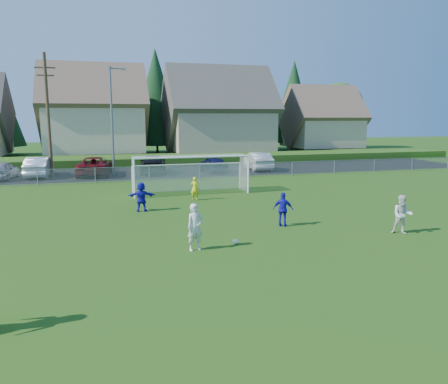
{
  "coord_description": "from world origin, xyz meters",
  "views": [
    {
      "loc": [
        -5.61,
        -11.65,
        4.95
      ],
      "look_at": [
        0.0,
        8.0,
        1.4
      ],
      "focal_mm": 35.0,
      "sensor_mm": 36.0,
      "label": 1
    }
  ],
  "objects_px": {
    "goalkeeper": "(195,188)",
    "car_b": "(39,167)",
    "soccer_goal": "(190,168)",
    "car_a": "(2,170)",
    "car_d": "(153,164)",
    "car_e": "(213,164)",
    "player_white_b": "(402,215)",
    "player_blue_b": "(141,197)",
    "car_f": "(258,161)",
    "soccer_ball": "(236,242)",
    "player_white_a": "(195,227)",
    "player_blue_a": "(283,209)",
    "car_c": "(95,166)"
  },
  "relations": [
    {
      "from": "goalkeeper",
      "to": "soccer_goal",
      "type": "height_order",
      "value": "soccer_goal"
    },
    {
      "from": "car_a",
      "to": "soccer_goal",
      "type": "xyz_separation_m",
      "value": [
        13.13,
        -10.3,
        0.89
      ]
    },
    {
      "from": "car_a",
      "to": "player_white_b",
      "type": "bearing_deg",
      "value": 138.48
    },
    {
      "from": "car_d",
      "to": "soccer_goal",
      "type": "distance_m",
      "value": 10.83
    },
    {
      "from": "player_blue_a",
      "to": "car_e",
      "type": "bearing_deg",
      "value": -64.85
    },
    {
      "from": "goalkeeper",
      "to": "car_c",
      "type": "xyz_separation_m",
      "value": [
        -5.83,
        13.39,
        0.08
      ]
    },
    {
      "from": "car_a",
      "to": "car_f",
      "type": "relative_size",
      "value": 0.87
    },
    {
      "from": "goalkeeper",
      "to": "car_b",
      "type": "distance_m",
      "value": 17.1
    },
    {
      "from": "player_white_a",
      "to": "car_d",
      "type": "bearing_deg",
      "value": 70.9
    },
    {
      "from": "player_white_a",
      "to": "soccer_goal",
      "type": "relative_size",
      "value": 0.24
    },
    {
      "from": "player_blue_a",
      "to": "car_c",
      "type": "xyz_separation_m",
      "value": [
        -8.35,
        20.66,
        0.01
      ]
    },
    {
      "from": "player_blue_b",
      "to": "car_d",
      "type": "height_order",
      "value": "car_d"
    },
    {
      "from": "car_b",
      "to": "car_a",
      "type": "bearing_deg",
      "value": 19.47
    },
    {
      "from": "soccer_goal",
      "to": "car_b",
      "type": "bearing_deg",
      "value": 133.33
    },
    {
      "from": "car_b",
      "to": "car_f",
      "type": "relative_size",
      "value": 1.0
    },
    {
      "from": "player_white_b",
      "to": "player_blue_b",
      "type": "xyz_separation_m",
      "value": [
        -10.22,
        7.6,
        -0.06
      ]
    },
    {
      "from": "car_b",
      "to": "car_f",
      "type": "bearing_deg",
      "value": -179.75
    },
    {
      "from": "player_blue_b",
      "to": "goalkeeper",
      "type": "distance_m",
      "value": 4.06
    },
    {
      "from": "player_white_b",
      "to": "car_d",
      "type": "distance_m",
      "value": 24.42
    },
    {
      "from": "player_blue_b",
      "to": "soccer_goal",
      "type": "height_order",
      "value": "soccer_goal"
    },
    {
      "from": "soccer_ball",
      "to": "car_f",
      "type": "height_order",
      "value": "car_f"
    },
    {
      "from": "car_a",
      "to": "car_d",
      "type": "relative_size",
      "value": 0.79
    },
    {
      "from": "player_white_a",
      "to": "car_b",
      "type": "bearing_deg",
      "value": 93.11
    },
    {
      "from": "player_white_a",
      "to": "soccer_goal",
      "type": "bearing_deg",
      "value": 63.13
    },
    {
      "from": "car_c",
      "to": "car_e",
      "type": "relative_size",
      "value": 1.37
    },
    {
      "from": "car_c",
      "to": "car_f",
      "type": "relative_size",
      "value": 1.14
    },
    {
      "from": "soccer_ball",
      "to": "player_blue_a",
      "type": "bearing_deg",
      "value": 36.1
    },
    {
      "from": "player_white_b",
      "to": "car_d",
      "type": "height_order",
      "value": "player_white_b"
    },
    {
      "from": "player_blue_b",
      "to": "player_white_a",
      "type": "bearing_deg",
      "value": 108.82
    },
    {
      "from": "car_f",
      "to": "player_blue_b",
      "type": "bearing_deg",
      "value": 56.92
    },
    {
      "from": "soccer_ball",
      "to": "player_blue_b",
      "type": "height_order",
      "value": "player_blue_b"
    },
    {
      "from": "soccer_ball",
      "to": "player_blue_b",
      "type": "xyz_separation_m",
      "value": [
        -2.95,
        7.14,
        0.67
      ]
    },
    {
      "from": "player_blue_a",
      "to": "car_c",
      "type": "relative_size",
      "value": 0.27
    },
    {
      "from": "player_white_b",
      "to": "car_f",
      "type": "height_order",
      "value": "player_white_b"
    },
    {
      "from": "soccer_ball",
      "to": "car_f",
      "type": "bearing_deg",
      "value": 67.59
    },
    {
      "from": "car_a",
      "to": "car_d",
      "type": "xyz_separation_m",
      "value": [
        11.99,
        0.44,
        0.06
      ]
    },
    {
      "from": "car_e",
      "to": "goalkeeper",
      "type": "bearing_deg",
      "value": 64.77
    },
    {
      "from": "car_b",
      "to": "soccer_goal",
      "type": "bearing_deg",
      "value": 135.24
    },
    {
      "from": "soccer_ball",
      "to": "player_white_a",
      "type": "xyz_separation_m",
      "value": [
        -1.67,
        -0.3,
        0.78
      ]
    },
    {
      "from": "player_white_b",
      "to": "car_e",
      "type": "height_order",
      "value": "player_white_b"
    },
    {
      "from": "player_blue_b",
      "to": "car_d",
      "type": "bearing_deg",
      "value": -89.95
    },
    {
      "from": "car_c",
      "to": "car_e",
      "type": "distance_m",
      "value": 10.27
    },
    {
      "from": "player_white_b",
      "to": "car_b",
      "type": "bearing_deg",
      "value": 157.35
    },
    {
      "from": "car_b",
      "to": "car_d",
      "type": "relative_size",
      "value": 0.91
    },
    {
      "from": "player_white_a",
      "to": "player_white_b",
      "type": "distance_m",
      "value": 8.94
    },
    {
      "from": "car_d",
      "to": "soccer_goal",
      "type": "xyz_separation_m",
      "value": [
        1.14,
        -10.74,
        0.83
      ]
    },
    {
      "from": "player_white_b",
      "to": "car_f",
      "type": "bearing_deg",
      "value": 116.31
    },
    {
      "from": "soccer_ball",
      "to": "car_e",
      "type": "xyz_separation_m",
      "value": [
        4.83,
        22.15,
        0.6
      ]
    },
    {
      "from": "soccer_ball",
      "to": "car_c",
      "type": "relative_size",
      "value": 0.04
    },
    {
      "from": "player_blue_b",
      "to": "car_e",
      "type": "height_order",
      "value": "player_blue_b"
    }
  ]
}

